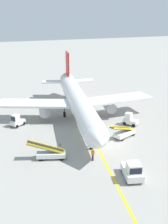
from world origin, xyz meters
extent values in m
plane|color=#9E9B93|center=(0.00, 0.00, 0.00)|extent=(300.00, 300.00, 0.00)
cube|color=yellow|center=(-0.87, 5.00, 0.00)|extent=(14.28, 78.82, 0.01)
cylinder|color=white|center=(-0.87, 10.92, 3.45)|extent=(8.49, 30.12, 3.30)
cone|color=white|center=(-3.70, -5.03, 3.45)|extent=(3.60, 2.93, 3.23)
cone|color=white|center=(2.00, 27.07, 3.85)|extent=(3.58, 3.30, 3.14)
cube|color=white|center=(6.77, 11.09, 3.05)|extent=(13.14, 4.84, 0.36)
cylinder|color=gray|center=(4.98, 10.39, 2.05)|extent=(2.43, 3.48, 1.90)
cube|color=white|center=(-7.98, 13.71, 3.05)|extent=(13.70, 8.96, 0.36)
cylinder|color=gray|center=(-6.54, 12.44, 2.05)|extent=(2.43, 3.48, 1.90)
cube|color=red|center=(1.58, 24.71, 7.50)|extent=(0.97, 3.99, 5.20)
cube|color=white|center=(4.46, 23.79, 3.85)|extent=(5.28, 2.39, 0.24)
cube|color=white|center=(-1.45, 24.84, 3.85)|extent=(5.63, 3.70, 0.24)
cylinder|color=#4C4C51|center=(-2.88, -0.40, 1.56)|extent=(0.20, 0.20, 3.12)
cylinder|color=black|center=(-2.88, -0.40, 0.28)|extent=(0.44, 0.61, 0.56)
cylinder|color=#4C4C51|center=(1.65, 12.51, 1.56)|extent=(0.20, 0.20, 3.12)
cylinder|color=black|center=(1.65, 12.51, 0.48)|extent=(0.51, 1.01, 0.96)
cylinder|color=#4C4C51|center=(-2.69, 13.28, 1.56)|extent=(0.20, 0.20, 3.12)
cylinder|color=black|center=(-2.69, 13.28, 0.48)|extent=(0.51, 1.01, 0.96)
cube|color=black|center=(-3.35, -3.06, 3.80)|extent=(2.94, 1.47, 0.60)
cube|color=silver|center=(-1.10, -8.69, 0.70)|extent=(2.72, 3.96, 0.80)
cube|color=silver|center=(-1.25, -9.30, 1.65)|extent=(1.87, 1.94, 1.10)
cube|color=black|center=(-1.44, -10.05, 1.65)|extent=(1.40, 0.43, 0.77)
cylinder|color=black|center=(-0.63, -10.11, 0.30)|extent=(0.36, 0.64, 0.60)
cylinder|color=black|center=(-2.19, -9.72, 0.30)|extent=(0.36, 0.64, 0.60)
cylinder|color=black|center=(-0.01, -7.67, 0.30)|extent=(0.36, 0.64, 0.60)
cylinder|color=black|center=(-1.57, -7.27, 0.30)|extent=(0.36, 0.64, 0.60)
cube|color=silver|center=(6.69, 5.52, 0.65)|extent=(2.48, 2.70, 0.70)
cube|color=silver|center=(6.44, 5.85, 1.55)|extent=(1.48, 1.49, 1.10)
cube|color=black|center=(6.13, 6.27, 1.55)|extent=(0.83, 0.65, 0.77)
cylinder|color=black|center=(5.75, 5.86, 0.30)|extent=(0.53, 0.61, 0.60)
cylinder|color=black|center=(6.63, 6.52, 0.30)|extent=(0.53, 0.61, 0.60)
cylinder|color=black|center=(6.75, 4.51, 0.30)|extent=(0.53, 0.61, 0.60)
cylinder|color=black|center=(7.64, 5.17, 0.30)|extent=(0.53, 0.61, 0.60)
cube|color=silver|center=(-11.33, 11.85, 0.65)|extent=(2.71, 2.45, 0.70)
cube|color=silver|center=(-11.68, 11.60, 1.55)|extent=(1.48, 1.47, 1.10)
cube|color=black|center=(-12.09, 11.30, 1.55)|extent=(0.63, 0.84, 0.77)
cylinder|color=black|center=(-11.70, 10.91, 0.30)|extent=(0.62, 0.53, 0.60)
cylinder|color=black|center=(-12.34, 11.81, 0.30)|extent=(0.62, 0.53, 0.60)
cylinder|color=black|center=(-10.33, 11.89, 0.30)|extent=(0.62, 0.53, 0.60)
cylinder|color=black|center=(-10.97, 12.78, 0.30)|extent=(0.62, 0.53, 0.60)
cube|color=silver|center=(3.47, 1.59, 0.60)|extent=(4.08, 2.83, 0.60)
cylinder|color=black|center=(2.48, 0.50, 0.30)|extent=(0.64, 0.43, 0.60)
cylinder|color=black|center=(2.00, 1.68, 0.30)|extent=(0.64, 0.43, 0.60)
cylinder|color=black|center=(4.94, 1.51, 0.30)|extent=(0.64, 0.43, 0.60)
cylinder|color=black|center=(4.46, 2.69, 0.30)|extent=(0.64, 0.43, 0.60)
cube|color=black|center=(2.92, 1.36, 1.55)|extent=(4.96, 2.73, 1.76)
cube|color=yellow|center=(3.09, 0.95, 1.67)|extent=(4.67, 1.98, 1.84)
cube|color=yellow|center=(2.74, 1.78, 1.67)|extent=(4.67, 1.98, 1.84)
cube|color=silver|center=(-8.81, -1.03, 0.60)|extent=(4.07, 2.53, 0.60)
cylinder|color=black|center=(-10.27, -1.26, 0.30)|extent=(0.64, 0.38, 0.60)
cylinder|color=black|center=(-9.90, -0.04, 0.30)|extent=(0.64, 0.38, 0.60)
cylinder|color=black|center=(-7.72, -2.02, 0.30)|extent=(0.64, 0.38, 0.60)
cylinder|color=black|center=(-7.35, -0.80, 0.30)|extent=(0.64, 0.38, 0.60)
cube|color=black|center=(-9.39, -0.86, 1.55)|extent=(5.04, 2.30, 1.76)
cube|color=yellow|center=(-9.52, -1.29, 1.67)|extent=(4.83, 1.52, 1.84)
cube|color=yellow|center=(-9.26, -0.43, 1.67)|extent=(4.83, 1.52, 1.84)
cylinder|color=#26262D|center=(-2.28, 0.11, 0.42)|extent=(0.24, 0.24, 0.85)
cube|color=green|center=(-2.28, 0.11, 1.13)|extent=(0.36, 0.22, 0.56)
sphere|color=#9E7051|center=(-2.28, 0.11, 1.52)|extent=(0.20, 0.20, 0.20)
sphere|color=yellow|center=(-2.28, 0.11, 1.58)|extent=(0.24, 0.24, 0.24)
cylinder|color=#26262D|center=(-3.91, -3.49, 0.42)|extent=(0.24, 0.24, 0.85)
cube|color=orange|center=(-3.91, -3.49, 1.13)|extent=(0.36, 0.22, 0.56)
sphere|color=tan|center=(-3.91, -3.49, 1.52)|extent=(0.20, 0.20, 0.20)
sphere|color=yellow|center=(-3.91, -3.49, 1.58)|extent=(0.24, 0.24, 0.24)
cone|color=orange|center=(-6.69, 2.25, 0.22)|extent=(0.36, 0.36, 0.44)
camera|label=1|loc=(-16.41, -33.72, 18.52)|focal=45.58mm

